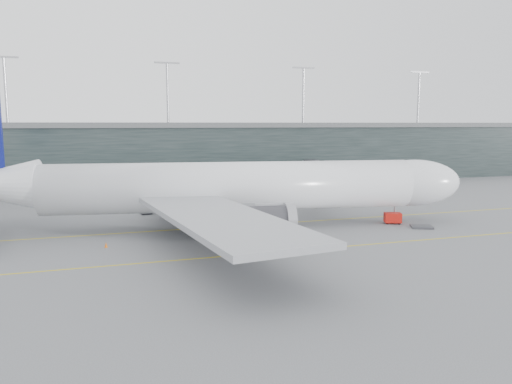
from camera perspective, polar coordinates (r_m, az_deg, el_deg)
name	(u,v)px	position (r m, az deg, el deg)	size (l,w,h in m)	color
ground	(181,224)	(75.94, -8.57, -3.62)	(320.00, 320.00, 0.00)	#55555A
taxiline_a	(185,229)	(72.07, -8.06, -4.22)	(160.00, 0.25, 0.02)	gold
taxiline_b	(210,258)	(56.78, -5.33, -7.46)	(160.00, 0.25, 0.02)	gold
taxiline_lead_main	(190,202)	(96.17, -7.53, -1.18)	(0.25, 60.00, 0.02)	gold
terminal	(144,152)	(132.25, -12.66, 4.46)	(240.00, 36.00, 29.00)	black
main_aircraft	(228,188)	(71.54, -3.22, 0.49)	(74.04, 68.91, 20.78)	white
jet_bridge	(299,173)	(103.93, 4.90, 2.13)	(19.48, 43.80, 6.27)	#29282D
gse_cart	(393,218)	(77.79, 15.36, -2.84)	(2.83, 2.29, 1.67)	red
baggage_dolly	(422,227)	(76.04, 18.40, -3.78)	(2.95, 2.36, 0.29)	#38383D
uld_a	(146,209)	(84.75, -12.48, -1.93)	(2.00, 1.70, 1.65)	#36363B
uld_b	(160,205)	(87.40, -10.87, -1.52)	(2.53, 2.33, 1.85)	#36363B
uld_c	(179,206)	(87.09, -8.81, -1.57)	(1.82, 1.46, 1.65)	#36363B
cone_nose	(397,214)	(84.14, 15.77, -2.48)	(0.41, 0.41, 0.66)	red
cone_wing_stbd	(282,245)	(60.96, 3.02, -6.05)	(0.43, 0.43, 0.69)	#E85D0C
cone_wing_port	(234,206)	(89.15, -2.54, -1.60)	(0.46, 0.46, 0.73)	#CE5F0B
cone_tail	(106,245)	(63.62, -16.77, -5.81)	(0.40, 0.40, 0.64)	#D55B0B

